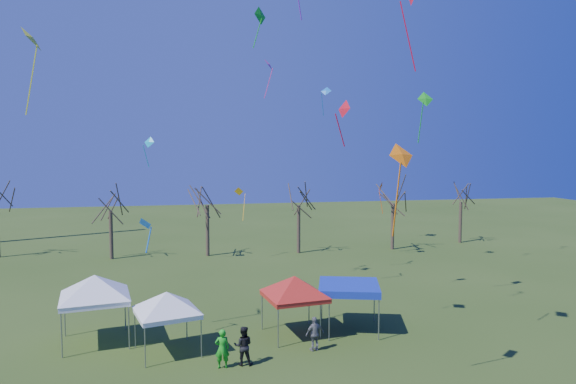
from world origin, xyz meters
name	(u,v)px	position (x,y,z in m)	size (l,w,h in m)	color
ground	(283,360)	(0.00, 0.00, 0.00)	(140.00, 140.00, 0.00)	#2E4817
tree_1	(110,194)	(-10.77, 24.65, 5.79)	(3.42, 3.42, 7.54)	#3D2D21
tree_2	(207,187)	(-2.37, 24.38, 6.29)	(3.71, 3.71, 8.18)	#3D2D21
tree_3	(299,188)	(6.03, 24.04, 6.08)	(3.59, 3.59, 7.91)	#3D2D21
tree_4	(393,187)	(15.36, 24.00, 6.06)	(3.58, 3.58, 7.89)	#3D2D21
tree_5	(461,188)	(23.72, 26.07, 5.73)	(3.39, 3.39, 7.46)	#3D2D21
tent_white_west	(94,280)	(-8.73, 3.98, 3.19)	(4.43, 4.43, 3.96)	gray
tent_white_mid	(167,296)	(-5.20, 1.97, 2.74)	(3.72, 3.72, 3.39)	gray
tent_red	(295,280)	(1.18, 3.07, 2.91)	(4.04, 4.04, 3.60)	gray
tent_blue	(349,288)	(4.19, 3.35, 2.27)	(3.91, 3.91, 2.47)	gray
person_dark	(243,346)	(-1.84, -0.11, 0.87)	(0.85, 0.66, 1.75)	black
person_grey	(315,334)	(1.69, 0.85, 0.82)	(0.97, 0.40, 1.65)	slate
person_green	(222,349)	(-2.78, -0.24, 0.87)	(0.63, 0.42, 1.74)	green
kite_17	(425,100)	(9.85, 6.40, 12.56)	(1.01, 0.60, 3.11)	green
kite_22	(239,192)	(0.35, 22.51, 5.89)	(1.06, 0.93, 2.96)	yellow
kite_12	(381,187)	(13.09, 21.55, 6.27)	(0.78, 0.97, 3.00)	#F4510C
kite_27	(344,110)	(3.50, 2.37, 11.57)	(0.71, 0.99, 2.34)	red
kite_11	(260,16)	(0.84, 12.55, 18.55)	(1.09, 1.09, 2.79)	green
kite_24	(269,66)	(0.96, 9.68, 14.82)	(0.93, 1.13, 2.51)	#E5329F
kite_8	(32,39)	(-10.86, 2.82, 14.50)	(1.02, 1.43, 4.01)	#F3FA1A
kite_19	(326,91)	(6.92, 17.99, 14.29)	(1.06, 0.96, 2.34)	blue
kite_1	(146,224)	(-6.20, 3.50, 5.96)	(0.96, 0.94, 1.77)	blue
kite_5	(401,157)	(3.70, -4.25, 9.32)	(1.26, 0.99, 3.58)	orange
kite_13	(149,143)	(-7.12, 20.84, 10.20)	(1.06, 0.96, 2.51)	#0DAACE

